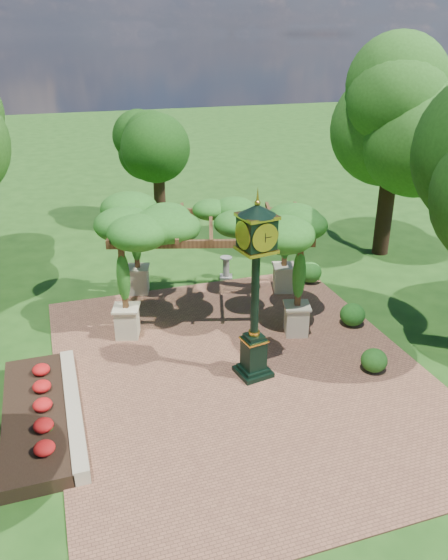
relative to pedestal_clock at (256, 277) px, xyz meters
name	(u,v)px	position (x,y,z in m)	size (l,w,h in m)	color
ground	(253,392)	(-0.28, -0.75, -2.98)	(120.00, 120.00, 0.00)	#1E4714
brick_plaza	(241,371)	(-0.28, 0.25, -2.96)	(10.00, 12.00, 0.04)	brown
border_wall	(73,409)	(-4.88, -0.25, -2.78)	(0.35, 5.00, 0.40)	#C6B793
flower_bed	(36,416)	(-5.78, -0.25, -2.80)	(1.50, 5.00, 0.36)	red
pedestal_clock	(256,277)	(0.00, 0.00, 0.00)	(1.13, 1.13, 4.99)	black
pergola	(211,224)	(0.01, 3.97, 0.18)	(6.96, 5.40, 3.86)	beige
sundial	(226,269)	(1.38, 6.53, -2.60)	(0.62, 0.62, 0.88)	gray
shrub_front	(374,360)	(3.26, -0.91, -2.61)	(0.74, 0.74, 0.66)	#215718
shrub_mid	(352,315)	(4.06, 1.63, -2.58)	(0.81, 0.81, 0.73)	#1E5618
shrub_back	(310,272)	(4.27, 5.11, -2.55)	(0.88, 0.88, 0.79)	#27691E
tree_north	(157,137)	(0.43, 14.11, 1.27)	(3.18, 3.18, 6.21)	#352115
tree_east_far	(397,117)	(8.60, 7.01, 2.73)	(4.39, 4.39, 8.32)	black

